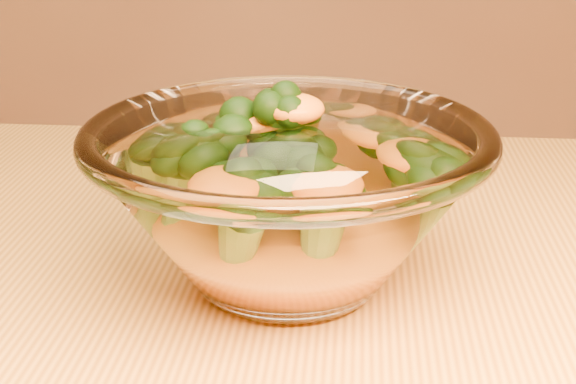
# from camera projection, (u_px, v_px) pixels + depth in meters

# --- Properties ---
(glass_bowl) EXTENTS (0.23, 0.23, 0.10)m
(glass_bowl) POSITION_uv_depth(u_px,v_px,m) (288.00, 200.00, 0.45)
(glass_bowl) COLOR white
(glass_bowl) RESTS_ON table
(cheese_sauce) EXTENTS (0.13, 0.13, 0.04)m
(cheese_sauce) POSITION_uv_depth(u_px,v_px,m) (288.00, 235.00, 0.46)
(cheese_sauce) COLOR orange
(cheese_sauce) RESTS_ON glass_bowl
(broccoli_heap) EXTENTS (0.17, 0.15, 0.08)m
(broccoli_heap) POSITION_uv_depth(u_px,v_px,m) (284.00, 167.00, 0.45)
(broccoli_heap) COLOR black
(broccoli_heap) RESTS_ON cheese_sauce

